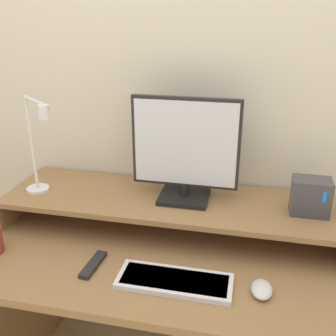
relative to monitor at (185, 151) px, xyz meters
The scene contains 9 objects.
wall_back 0.26m from the monitor, 105.00° to the left, with size 6.00×0.05×2.50m.
desk 0.59m from the monitor, 106.51° to the right, with size 1.35×0.73×0.77m.
monitor_shelf 0.23m from the monitor, 165.37° to the right, with size 1.35×0.38×0.13m.
monitor is the anchor object (origin of this frame).
desk_lamp 0.58m from the monitor, behind, with size 0.20×0.17×0.40m.
router_dock 0.49m from the monitor, ahead, with size 0.14×0.10×0.14m.
keyboard 0.49m from the monitor, 84.52° to the right, with size 0.38×0.14×0.02m.
mouse 0.57m from the monitor, 48.41° to the right, with size 0.07×0.10×0.03m.
remote_control 0.54m from the monitor, 127.77° to the right, with size 0.05×0.15×0.02m.
Camera 1 is at (0.30, -0.84, 1.62)m, focal length 42.00 mm.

